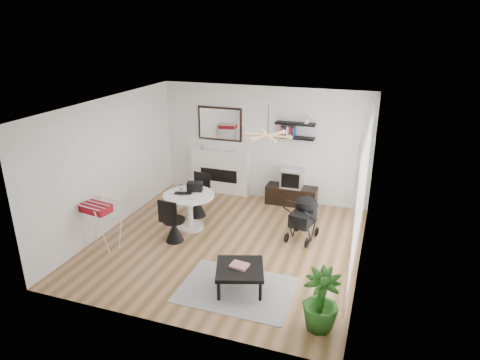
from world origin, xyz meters
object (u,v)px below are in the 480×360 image
(fireplace, at_px, (220,167))
(stroller, at_px, (304,219))
(crt_tv, at_px, (292,178))
(potted_plant, at_px, (321,300))
(drying_rack, at_px, (100,224))
(dining_table, at_px, (189,206))
(tv_console, at_px, (291,195))
(coffee_table, at_px, (240,270))

(fireplace, xyz_separation_m, stroller, (2.45, -1.71, -0.28))
(crt_tv, xyz_separation_m, potted_plant, (1.34, -4.13, -0.20))
(drying_rack, distance_m, stroller, 3.90)
(potted_plant, bearing_deg, dining_table, 144.00)
(tv_console, xyz_separation_m, crt_tv, (0.00, -0.00, 0.44))
(fireplace, xyz_separation_m, crt_tv, (1.86, -0.14, -0.03))
(stroller, height_order, potted_plant, stroller)
(fireplace, relative_size, coffee_table, 2.28)
(potted_plant, bearing_deg, coffee_table, 159.05)
(potted_plant, bearing_deg, stroller, 106.15)
(crt_tv, bearing_deg, potted_plant, -72.09)
(crt_tv, bearing_deg, fireplace, 175.60)
(crt_tv, distance_m, potted_plant, 4.35)
(potted_plant, bearing_deg, fireplace, 126.80)
(dining_table, bearing_deg, stroller, 8.62)
(fireplace, height_order, drying_rack, fireplace)
(fireplace, distance_m, coffee_table, 4.19)
(dining_table, xyz_separation_m, drying_rack, (-1.22, -1.30, -0.00))
(fireplace, relative_size, crt_tv, 4.40)
(stroller, xyz_separation_m, coffee_table, (-0.62, -2.05, -0.05))
(tv_console, bearing_deg, fireplace, 175.70)
(fireplace, bearing_deg, stroller, -34.80)
(stroller, xyz_separation_m, potted_plant, (0.74, -2.57, 0.05))
(dining_table, relative_size, potted_plant, 1.14)
(stroller, bearing_deg, fireplace, 155.62)
(crt_tv, bearing_deg, stroller, -69.27)
(drying_rack, bearing_deg, dining_table, 56.28)
(drying_rack, relative_size, stroller, 1.01)
(potted_plant, bearing_deg, crt_tv, 107.91)
(crt_tv, bearing_deg, tv_console, 118.79)
(drying_rack, xyz_separation_m, potted_plant, (4.28, -0.92, -0.04))
(fireplace, xyz_separation_m, tv_console, (1.86, -0.14, -0.46))
(tv_console, distance_m, drying_rack, 4.37)
(tv_console, distance_m, stroller, 1.68)
(fireplace, bearing_deg, dining_table, -86.02)
(stroller, bearing_deg, dining_table, -160.95)
(tv_console, relative_size, dining_table, 1.13)
(crt_tv, height_order, coffee_table, crt_tv)
(crt_tv, relative_size, potted_plant, 0.54)
(crt_tv, xyz_separation_m, stroller, (0.59, -1.56, -0.25))
(fireplace, height_order, potted_plant, fireplace)
(stroller, relative_size, potted_plant, 1.03)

